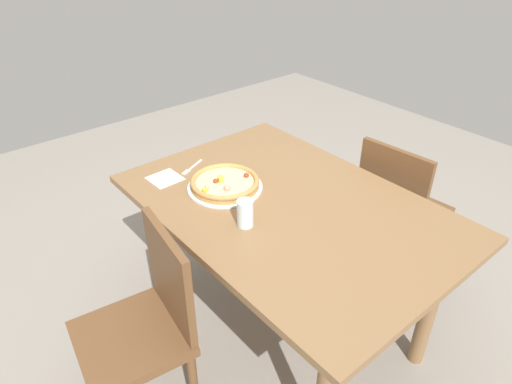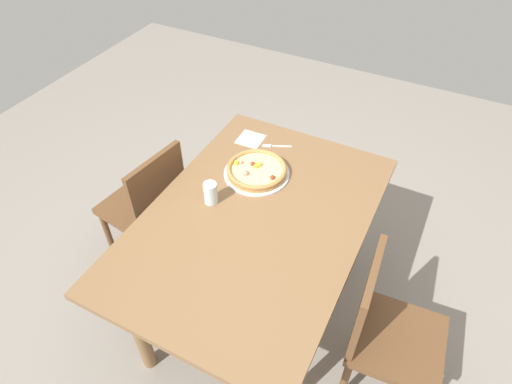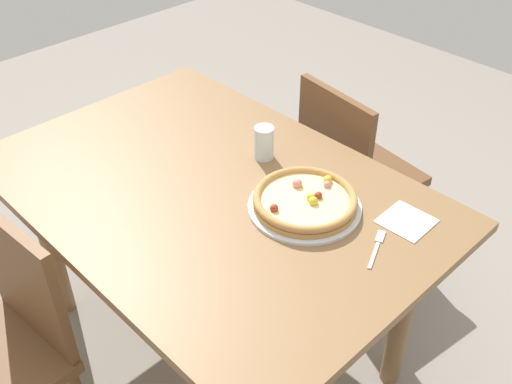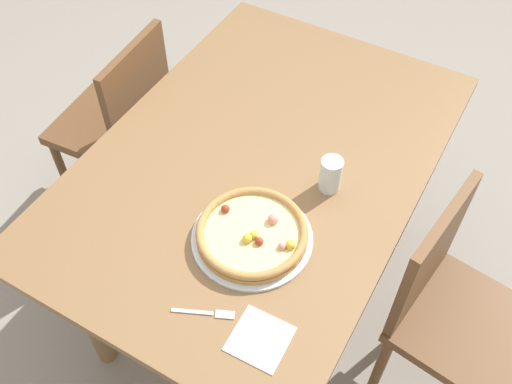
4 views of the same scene
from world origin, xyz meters
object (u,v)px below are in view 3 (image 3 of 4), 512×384
chair_far (351,171)px  napkin (407,221)px  plate (305,207)px  drinking_glass (263,142)px  pizza (305,200)px  fork (377,246)px  dining_table (211,212)px  chair_near (2,347)px

chair_far → napkin: (0.50, -0.41, 0.27)m
plate → drinking_glass: bearing=159.5°
pizza → fork: size_ratio=2.00×
dining_table → fork: fork is taller
chair_near → napkin: bearing=-127.0°
chair_near → pizza: bearing=-119.5°
dining_table → plate: plate is taller
chair_near → pizza: size_ratio=2.76×
napkin → dining_table: bearing=-150.4°
chair_near → dining_table: bearing=-103.6°
drinking_glass → napkin: bearing=6.6°
chair_near → pizza: 0.98m
dining_table → plate: bearing=25.7°
pizza → napkin: size_ratio=2.25×
dining_table → plate: (0.28, 0.14, 0.11)m
plate → napkin: plate is taller
fork → napkin: bearing=-22.3°
dining_table → napkin: size_ratio=10.40×
chair_far → fork: chair_far is taller
dining_table → chair_near: chair_near is taller
pizza → drinking_glass: (-0.28, 0.11, 0.03)m
fork → drinking_glass: drinking_glass is taller
napkin → fork: bearing=-88.2°
chair_far → plate: chair_far is taller
dining_table → drinking_glass: (-0.00, 0.24, 0.16)m
dining_table → napkin: (0.53, 0.30, 0.10)m
dining_table → drinking_glass: bearing=90.8°
pizza → dining_table: bearing=-154.2°
chair_near → pizza: chair_near is taller
chair_far → pizza: chair_far is taller
fork → dining_table: bearing=81.9°
chair_far → plate: 0.68m
dining_table → pizza: 0.34m
chair_near → fork: size_ratio=5.53×
pizza → chair_near: bearing=-115.2°
fork → drinking_glass: bearing=56.7°
chair_near → fork: bearing=-131.4°
chair_far → napkin: bearing=-31.3°
pizza → napkin: (0.25, 0.17, -0.03)m
pizza → drinking_glass: size_ratio=2.72×
plate → fork: (0.26, 0.02, -0.00)m
fork → drinking_glass: size_ratio=1.36×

